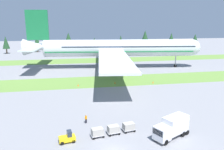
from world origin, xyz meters
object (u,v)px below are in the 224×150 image
at_px(ground_crew_marshaller, 86,118).
at_px(airliner, 114,48).
at_px(cargo_dolly_third, 129,126).
at_px(taxiway_marker_0, 115,83).
at_px(taxiway_marker_2, 78,85).
at_px(ground_crew_loader, 166,121).
at_px(baggage_tug, 68,138).
at_px(cargo_dolly_lead, 97,132).
at_px(cargo_dolly_second, 113,129).
at_px(catering_truck, 172,127).
at_px(taxiway_marker_1, 153,82).

bearing_deg(ground_crew_marshaller, airliner, 28.86).
bearing_deg(cargo_dolly_third, taxiway_marker_0, -16.91).
bearing_deg(ground_crew_marshaller, taxiway_marker_2, 46.54).
bearing_deg(ground_crew_marshaller, cargo_dolly_third, -77.43).
bearing_deg(airliner, taxiway_marker_2, -25.16).
distance_m(ground_crew_marshaller, taxiway_marker_2, 25.83).
distance_m(ground_crew_loader, taxiway_marker_0, 30.81).
distance_m(ground_crew_marshaller, ground_crew_loader, 15.16).
xyz_separation_m(baggage_tug, cargo_dolly_lead, (4.94, 0.93, 0.10)).
distance_m(cargo_dolly_second, ground_crew_marshaller, 6.76).
distance_m(airliner, cargo_dolly_third, 55.79).
bearing_deg(taxiway_marker_2, ground_crew_marshaller, -88.49).
bearing_deg(catering_truck, taxiway_marker_0, -22.22).
height_order(catering_truck, taxiway_marker_2, catering_truck).
height_order(baggage_tug, ground_crew_marshaller, baggage_tug).
distance_m(catering_truck, taxiway_marker_1, 34.11).
xyz_separation_m(baggage_tug, taxiway_marker_1, (25.89, 31.50, -0.47)).
bearing_deg(baggage_tug, taxiway_marker_2, -15.40).
relative_size(cargo_dolly_third, taxiway_marker_1, 3.58).
bearing_deg(taxiway_marker_0, cargo_dolly_second, -101.21).
xyz_separation_m(baggage_tug, ground_crew_marshaller, (3.39, 6.60, 0.13)).
distance_m(baggage_tug, ground_crew_loader, 18.27).
bearing_deg(ground_crew_loader, cargo_dolly_lead, 171.83).
xyz_separation_m(cargo_dolly_lead, cargo_dolly_second, (2.85, 0.53, 0.00)).
relative_size(cargo_dolly_lead, taxiway_marker_1, 3.58).
distance_m(baggage_tug, cargo_dolly_second, 7.93).
height_order(airliner, taxiway_marker_2, airliner).
bearing_deg(cargo_dolly_second, airliner, -21.01).
bearing_deg(cargo_dolly_second, ground_crew_marshaller, 29.91).
distance_m(airliner, baggage_tug, 60.05).
bearing_deg(cargo_dolly_lead, catering_truck, -111.58).
height_order(airliner, taxiway_marker_1, airliner).
bearing_deg(airliner, taxiway_marker_0, -2.49).
xyz_separation_m(baggage_tug, ground_crew_loader, (18.06, 2.75, 0.13)).
bearing_deg(taxiway_marker_2, airliner, 58.01).
xyz_separation_m(catering_truck, taxiway_marker_0, (-3.08, 34.74, -1.64)).
bearing_deg(ground_crew_loader, ground_crew_marshaller, 149.20).
xyz_separation_m(airliner, cargo_dolly_lead, (-13.02, -55.89, -7.36)).
bearing_deg(cargo_dolly_third, baggage_tug, 90.00).
bearing_deg(baggage_tug, taxiway_marker_1, -50.03).
xyz_separation_m(baggage_tug, taxiway_marker_0, (14.10, 33.30, -0.50)).
relative_size(airliner, baggage_tug, 31.47).
distance_m(cargo_dolly_second, taxiway_marker_0, 32.46).
bearing_deg(cargo_dolly_lead, cargo_dolly_second, -90.00).
height_order(airliner, taxiway_marker_0, airliner).
relative_size(ground_crew_marshaller, taxiway_marker_2, 2.69).
distance_m(cargo_dolly_second, taxiway_marker_2, 31.37).
bearing_deg(baggage_tug, ground_crew_marshaller, -37.82).
bearing_deg(ground_crew_loader, taxiway_marker_1, 58.69).
relative_size(taxiway_marker_0, taxiway_marker_1, 0.92).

